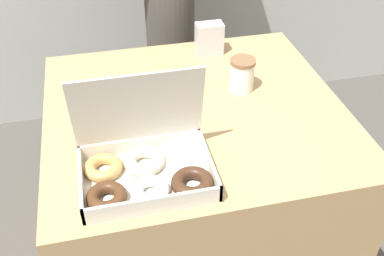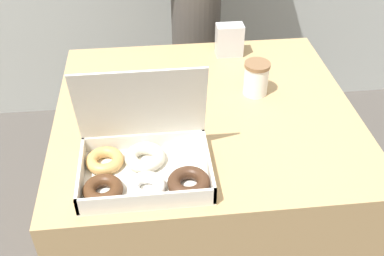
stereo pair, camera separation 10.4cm
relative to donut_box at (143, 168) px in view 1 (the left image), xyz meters
name	(u,v)px [view 1 (the left image)]	position (x,y,z in m)	size (l,w,h in m)	color
ground_plane	(194,246)	(0.21, 0.29, -0.76)	(14.00, 14.00, 0.00)	#4C4742
table	(195,186)	(0.21, 0.29, -0.40)	(0.95, 0.89, 0.71)	tan
donut_box	(143,168)	(0.00, 0.00, 0.00)	(0.37, 0.26, 0.29)	white
coffee_cup	(242,75)	(0.38, 0.36, 0.01)	(0.08, 0.08, 0.11)	white
napkin_holder	(209,39)	(0.34, 0.63, 0.02)	(0.10, 0.06, 0.12)	silver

